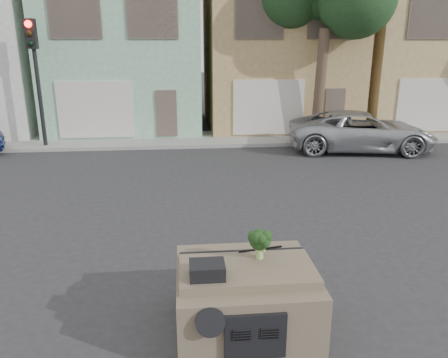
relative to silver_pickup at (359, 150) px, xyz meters
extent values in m
plane|color=#303033|center=(-6.27, -8.04, 0.00)|extent=(120.00, 120.00, 0.00)
cube|color=gray|center=(-6.27, 2.46, 0.07)|extent=(40.00, 3.00, 0.15)
cube|color=#94C9A6|center=(-9.77, 6.46, 3.77)|extent=(7.20, 8.20, 7.55)
cube|color=tan|center=(-2.27, 6.46, 3.77)|extent=(7.20, 8.20, 7.55)
cube|color=tan|center=(5.23, 6.46, 3.77)|extent=(7.20, 8.20, 7.55)
imported|color=#ABAEB3|center=(0.00, 0.00, 0.00)|extent=(6.04, 3.47, 1.59)
cube|color=black|center=(-12.77, 1.46, 2.55)|extent=(0.40, 0.40, 5.10)
cube|color=#1E3E1E|center=(-1.27, 1.76, 4.25)|extent=(4.40, 4.00, 8.50)
cube|color=#6D5E49|center=(-6.27, -11.04, 0.56)|extent=(2.00, 1.80, 1.12)
cube|color=black|center=(-6.85, -11.39, 1.22)|extent=(0.48, 0.38, 0.20)
cube|color=black|center=(-5.99, -10.66, 1.13)|extent=(0.69, 0.15, 0.02)
cube|color=black|center=(-6.05, -10.93, 1.35)|extent=(0.45, 0.45, 0.46)
camera|label=1|loc=(-7.12, -16.65, 4.14)|focal=35.00mm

